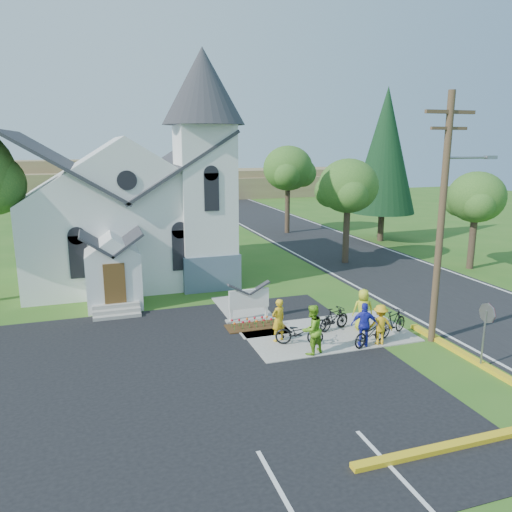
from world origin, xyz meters
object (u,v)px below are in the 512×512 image
object	(u,v)px
utility_pole	(443,212)
cyclist_2	(364,325)
stop_sign	(486,322)
cyclist_3	(380,324)
bike_0	(299,333)
church_sign	(249,299)
cyclist_4	(363,310)
bike_3	(393,323)
cyclist_0	(278,320)
cyclist_1	(312,330)
bike_4	(370,333)
bike_1	(334,319)
bike_2	(331,320)

from	to	relation	value
utility_pole	cyclist_2	distance (m)	5.43
stop_sign	cyclist_3	world-z (taller)	stop_sign
bike_0	church_sign	bearing A→B (deg)	37.86
bike_0	cyclist_4	xyz separation A→B (m)	(3.28, 0.65, 0.41)
utility_pole	bike_0	bearing A→B (deg)	167.02
stop_sign	bike_0	bearing A→B (deg)	144.55
bike_3	cyclist_0	bearing A→B (deg)	54.47
bike_0	cyclist_2	distance (m)	2.62
utility_pole	cyclist_0	world-z (taller)	utility_pole
cyclist_4	stop_sign	bearing A→B (deg)	133.83
cyclist_0	bike_3	distance (m)	4.96
cyclist_1	bike_3	distance (m)	4.16
cyclist_0	bike_0	world-z (taller)	cyclist_0
bike_4	bike_1	bearing A→B (deg)	-2.97
utility_pole	bike_0	world-z (taller)	utility_pole
bike_4	cyclist_0	bearing A→B (deg)	44.24
cyclist_1	cyclist_2	xyz separation A→B (m)	(2.30, 0.00, -0.08)
cyclist_2	bike_2	bearing A→B (deg)	-54.73
stop_sign	cyclist_4	distance (m)	5.22
cyclist_3	cyclist_2	bearing A→B (deg)	11.30
utility_pole	cyclist_1	xyz separation A→B (m)	(-5.40, 0.30, -4.37)
utility_pole	cyclist_4	distance (m)	5.32
stop_sign	bike_3	distance (m)	4.08
utility_pole	bike_1	world-z (taller)	utility_pole
utility_pole	cyclist_4	bearing A→B (deg)	139.20
cyclist_1	bike_2	size ratio (longest dim) A/B	1.14
bike_4	bike_0	bearing A→B (deg)	50.28
cyclist_4	bike_1	bearing A→B (deg)	0.19
cyclist_0	cyclist_4	size ratio (longest dim) A/B	0.98
stop_sign	bike_4	world-z (taller)	stop_sign
cyclist_3	church_sign	bearing A→B (deg)	-35.13
bike_0	bike_3	size ratio (longest dim) A/B	1.05
bike_3	cyclist_3	bearing A→B (deg)	97.20
bike_1	bike_2	bearing A→B (deg)	51.59
stop_sign	bike_0	distance (m)	6.95
cyclist_0	cyclist_1	world-z (taller)	cyclist_1
cyclist_2	cyclist_0	bearing A→B (deg)	-4.14
cyclist_3	utility_pole	bearing A→B (deg)	-175.89
church_sign	bike_2	bearing A→B (deg)	-37.97
cyclist_2	cyclist_4	bearing A→B (deg)	-95.01
bike_1	bike_4	size ratio (longest dim) A/B	0.89
cyclist_1	stop_sign	bearing A→B (deg)	129.71
cyclist_2	bike_3	size ratio (longest dim) A/B	0.98
utility_pole	stop_sign	world-z (taller)	utility_pole
stop_sign	bike_3	world-z (taller)	stop_sign
cyclist_3	bike_3	distance (m)	1.28
stop_sign	cyclist_0	xyz separation A→B (m)	(-6.24, 4.60, -0.83)
stop_sign	bike_1	xyz separation A→B (m)	(-3.48, 4.99, -1.22)
church_sign	bike_4	size ratio (longest dim) A/B	1.15
cyclist_0	bike_2	xyz separation A→B (m)	(2.65, 0.43, -0.45)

